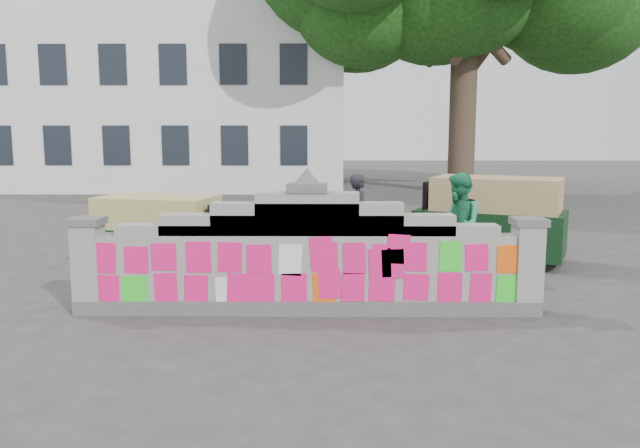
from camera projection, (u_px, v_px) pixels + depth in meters
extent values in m
plane|color=#383533|center=(307.00, 312.00, 8.68)|extent=(100.00, 100.00, 0.00)
cube|color=#4C4C49|center=(307.00, 305.00, 8.66)|extent=(6.40, 0.42, 0.20)
cube|color=gray|center=(307.00, 270.00, 8.59)|extent=(6.40, 0.32, 1.00)
cube|color=gray|center=(307.00, 229.00, 8.51)|extent=(5.20, 0.32, 0.14)
cube|color=gray|center=(307.00, 224.00, 8.50)|extent=(4.00, 0.32, 0.28)
cube|color=gray|center=(307.00, 219.00, 8.49)|extent=(2.60, 0.32, 0.44)
cube|color=gray|center=(307.00, 213.00, 8.48)|extent=(1.40, 0.32, 0.58)
cube|color=#4C4C49|center=(307.00, 188.00, 8.43)|extent=(0.55, 0.36, 0.12)
cone|color=#4C4C49|center=(307.00, 176.00, 8.40)|extent=(0.36, 0.36, 0.22)
cube|color=gray|center=(89.00, 268.00, 8.61)|extent=(0.36, 0.40, 1.24)
cube|color=#4C4C49|center=(86.00, 221.00, 8.51)|extent=(0.44, 0.44, 0.10)
cube|color=gray|center=(527.00, 269.00, 8.57)|extent=(0.36, 0.40, 1.24)
cube|color=#4C4C49|center=(529.00, 222.00, 8.47)|extent=(0.44, 0.44, 0.10)
cube|color=silver|center=(174.00, 101.00, 29.92)|extent=(16.00, 10.00, 8.00)
cylinder|color=#38281E|center=(462.00, 121.00, 26.02)|extent=(1.10, 1.10, 6.00)
imported|color=black|center=(359.00, 246.00, 11.35)|extent=(1.72, 0.70, 0.89)
imported|color=black|center=(359.00, 229.00, 11.30)|extent=(0.40, 0.57, 1.50)
imported|color=#258856|center=(458.00, 226.00, 10.56)|extent=(0.71, 0.90, 1.82)
cube|color=black|center=(159.00, 247.00, 10.97)|extent=(2.35, 1.62, 0.71)
cube|color=tan|center=(157.00, 212.00, 10.88)|extent=(2.17, 1.53, 0.54)
cube|color=black|center=(218.00, 250.00, 10.71)|extent=(0.58, 0.71, 0.63)
cube|color=black|center=(217.00, 219.00, 10.64)|extent=(0.21, 0.62, 0.54)
cylinder|color=black|center=(223.00, 265.00, 10.73)|extent=(0.46, 0.21, 0.45)
cylinder|color=black|center=(103.00, 265.00, 10.72)|extent=(0.46, 0.21, 0.45)
cylinder|color=black|center=(133.00, 255.00, 11.67)|extent=(0.46, 0.21, 0.45)
cube|color=black|center=(495.00, 232.00, 12.07)|extent=(2.88, 2.30, 0.84)
cube|color=tan|center=(497.00, 194.00, 11.96)|extent=(2.66, 2.17, 0.63)
cube|color=black|center=(429.00, 228.00, 12.62)|extent=(0.79, 0.89, 0.74)
cube|color=black|center=(429.00, 196.00, 12.53)|extent=(0.38, 0.71, 0.63)
cylinder|color=black|center=(423.00, 243.00, 12.71)|extent=(0.53, 0.33, 0.53)
cylinder|color=black|center=(549.00, 247.00, 12.24)|extent=(0.53, 0.33, 0.53)
cylinder|color=black|center=(543.00, 257.00, 11.20)|extent=(0.53, 0.33, 0.53)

